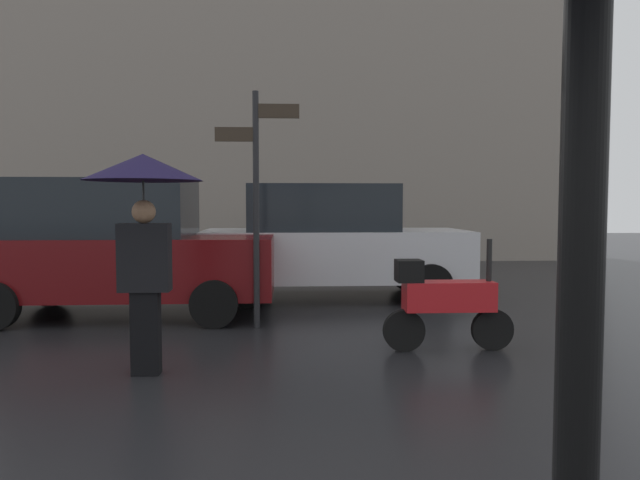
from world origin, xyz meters
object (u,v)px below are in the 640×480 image
at_px(parked_car_left, 331,241).
at_px(street_signpost, 256,186).
at_px(parked_car_right, 118,248).
at_px(pedestrian_with_umbrella, 143,196).
at_px(parked_scooter, 445,301).

relative_size(parked_car_left, street_signpost, 1.46).
bearing_deg(parked_car_right, street_signpost, -35.00).
xyz_separation_m(pedestrian_with_umbrella, parked_car_right, (-1.08, 2.99, -0.70)).
xyz_separation_m(pedestrian_with_umbrella, parked_car_left, (2.09, 4.42, -0.70)).
bearing_deg(street_signpost, parked_car_right, 155.10).
relative_size(pedestrian_with_umbrella, street_signpost, 0.68).
relative_size(pedestrian_with_umbrella, parked_car_left, 0.47).
height_order(pedestrian_with_umbrella, parked_scooter, pedestrian_with_umbrella).
height_order(parked_scooter, parked_car_right, parked_car_right).
distance_m(parked_scooter, parked_car_right, 4.74).
relative_size(parked_car_right, street_signpost, 1.40).
bearing_deg(street_signpost, parked_scooter, -32.14).
distance_m(parked_car_left, parked_car_right, 3.48).
distance_m(parked_scooter, street_signpost, 2.81).
height_order(parked_car_left, street_signpost, street_signpost).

